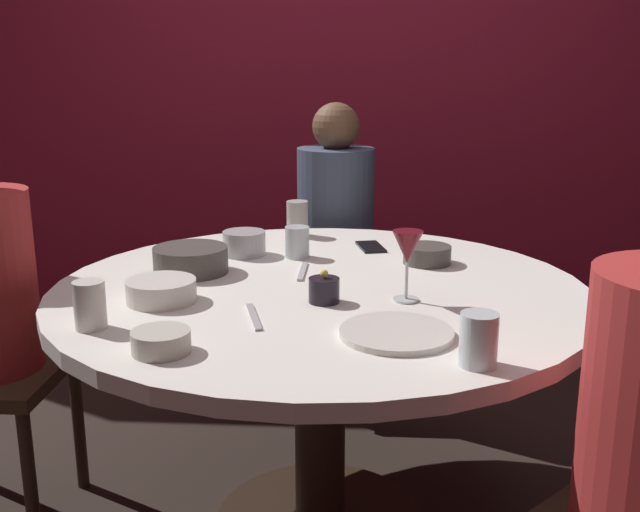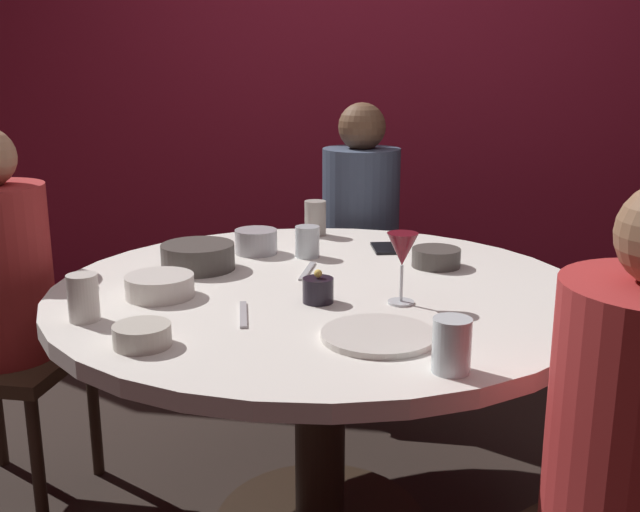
{
  "view_description": "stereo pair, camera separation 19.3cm",
  "coord_description": "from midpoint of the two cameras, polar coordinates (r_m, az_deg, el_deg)",
  "views": [
    {
      "loc": [
        0.12,
        -1.87,
        1.29
      ],
      "look_at": [
        0.0,
        0.0,
        0.81
      ],
      "focal_mm": 41.65,
      "sensor_mm": 36.0,
      "label": 1
    },
    {
      "loc": [
        0.31,
        -1.85,
        1.29
      ],
      "look_at": [
        0.0,
        0.0,
        0.81
      ],
      "focal_mm": 41.65,
      "sensor_mm": 36.0,
      "label": 2
    }
  ],
  "objects": [
    {
      "name": "bowl_sauce_side",
      "position": [
        2.17,
        5.72,
        0.08
      ],
      "size": [
        0.14,
        0.14,
        0.05
      ],
      "primitive_type": "cylinder",
      "color": "#4C4742",
      "rests_on": "dining_table"
    },
    {
      "name": "knife_near_plate",
      "position": [
        1.72,
        -8.33,
        -4.69
      ],
      "size": [
        0.06,
        0.18,
        0.01
      ],
      "primitive_type": "cube",
      "rotation": [
        0.0,
        0.0,
        0.27
      ],
      "color": "#B7B7BC",
      "rests_on": "dining_table"
    },
    {
      "name": "dinner_plate",
      "position": [
        1.6,
        2.44,
        -5.98
      ],
      "size": [
        0.25,
        0.25,
        0.01
      ],
      "primitive_type": "cylinder",
      "color": "silver",
      "rests_on": "dining_table"
    },
    {
      "name": "wine_glass",
      "position": [
        1.79,
        3.68,
        0.41
      ],
      "size": [
        0.08,
        0.08,
        0.18
      ],
      "color": "silver",
      "rests_on": "dining_table"
    },
    {
      "name": "back_wall",
      "position": [
        3.62,
        0.24,
        14.64
      ],
      "size": [
        6.0,
        0.1,
        2.6
      ],
      "primitive_type": "cube",
      "color": "maroon",
      "rests_on": "ground"
    },
    {
      "name": "cup_center_front",
      "position": [
        1.73,
        -20.37,
        -3.61
      ],
      "size": [
        0.07,
        0.07,
        0.11
      ],
      "primitive_type": "cylinder",
      "color": "silver",
      "rests_on": "dining_table"
    },
    {
      "name": "bowl_serving_large",
      "position": [
        2.28,
        -8.27,
        0.95
      ],
      "size": [
        0.13,
        0.13,
        0.07
      ],
      "primitive_type": "cylinder",
      "color": "#B7B7BC",
      "rests_on": "dining_table"
    },
    {
      "name": "bowl_rice_portion",
      "position": [
        1.88,
        -15.02,
        -2.63
      ],
      "size": [
        0.17,
        0.17,
        0.06
      ],
      "primitive_type": "cylinder",
      "color": "silver",
      "rests_on": "dining_table"
    },
    {
      "name": "cup_by_left_diner",
      "position": [
        2.23,
        -4.25,
        1.04
      ],
      "size": [
        0.07,
        0.07,
        0.09
      ],
      "primitive_type": "cylinder",
      "color": "silver",
      "rests_on": "dining_table"
    },
    {
      "name": "bowl_small_white",
      "position": [
        1.56,
        -15.65,
        -6.41
      ],
      "size": [
        0.12,
        0.12,
        0.05
      ],
      "primitive_type": "cylinder",
      "color": "beige",
      "rests_on": "dining_table"
    },
    {
      "name": "fork_near_plate",
      "position": [
        2.08,
        -4.01,
        -1.22
      ],
      "size": [
        0.02,
        0.18,
        0.01
      ],
      "primitive_type": "cube",
      "rotation": [
        0.0,
        0.0,
        -0.0
      ],
      "color": "#B7B7BC",
      "rests_on": "dining_table"
    },
    {
      "name": "candle_holder",
      "position": [
        1.81,
        -2.75,
        -2.66
      ],
      "size": [
        0.08,
        0.08,
        0.08
      ],
      "color": "black",
      "rests_on": "dining_table"
    },
    {
      "name": "cup_near_candle",
      "position": [
        2.51,
        -3.96,
        2.87
      ],
      "size": [
        0.07,
        0.07,
        0.12
      ],
      "primitive_type": "cylinder",
      "color": "#B2ADA3",
      "rests_on": "dining_table"
    },
    {
      "name": "bowl_salad_center",
      "position": [
        2.11,
        -12.51,
        -0.32
      ],
      "size": [
        0.21,
        0.21,
        0.07
      ],
      "primitive_type": "cylinder",
      "color": "#4C4742",
      "rests_on": "dining_table"
    },
    {
      "name": "seated_diner_back",
      "position": [
        2.87,
        -0.73,
        2.85
      ],
      "size": [
        0.4,
        0.4,
        1.16
      ],
      "rotation": [
        0.0,
        0.0,
        4.71
      ],
      "color": "#3F2D1E",
      "rests_on": "ground"
    },
    {
      "name": "dining_table",
      "position": [
        2.0,
        -2.78,
        -6.14
      ],
      "size": [
        1.41,
        1.41,
        0.73
      ],
      "color": "white",
      "rests_on": "ground"
    },
    {
      "name": "cup_by_right_diner",
      "position": [
        1.44,
        8.36,
        -6.45
      ],
      "size": [
        0.07,
        0.07,
        0.11
      ],
      "primitive_type": "cylinder",
      "color": "silver",
      "rests_on": "dining_table"
    },
    {
      "name": "cell_phone",
      "position": [
        2.35,
        1.57,
        0.68
      ],
      "size": [
        0.1,
        0.15,
        0.01
      ],
      "primitive_type": "cube",
      "rotation": [
        0.0,
        0.0,
        3.38
      ],
      "color": "black",
      "rests_on": "dining_table"
    }
  ]
}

